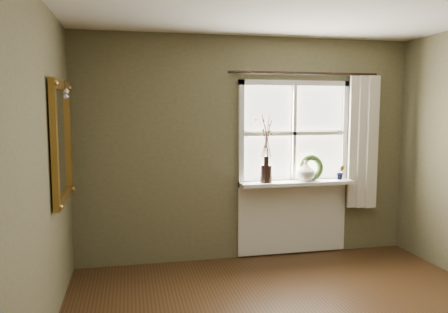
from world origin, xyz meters
The scene contains 13 objects.
wall_back centered at (0.00, 2.30, 1.30)m, with size 4.00×0.10×2.60m, color brown.
wall_left centered at (-2.05, 0.00, 1.30)m, with size 0.10×4.50×2.60m, color brown.
window_frame centered at (0.55, 2.23, 1.48)m, with size 1.36×0.06×1.24m.
window_sill centered at (0.55, 2.12, 0.90)m, with size 1.36×0.26×0.04m, color silver.
window_apron centered at (0.55, 2.23, 0.46)m, with size 1.36×0.04×0.88m, color silver.
dark_jug centered at (0.17, 2.12, 1.02)m, with size 0.14×0.14×0.21m, color black.
cream_vase centered at (0.66, 2.12, 1.04)m, with size 0.23×0.23×0.24m, color beige.
wreath centered at (0.76, 2.16, 1.04)m, with size 0.31×0.31×0.08m, color #2D421D.
potted_plant_left centered at (0.14, 2.12, 0.99)m, with size 0.08×0.05×0.15m, color #2D421D.
potted_plant_right centered at (1.11, 2.12, 1.01)m, with size 0.10×0.08×0.18m, color #2D421D.
curtain centered at (1.39, 2.13, 1.37)m, with size 0.36×0.12×1.59m, color beige.
curtain_rod centered at (0.65, 2.17, 2.18)m, with size 0.03×0.03×1.84m, color black.
gilt_mirror centered at (-1.96, 1.48, 1.47)m, with size 0.10×0.92×1.09m.
Camera 1 is at (-1.36, -2.66, 1.76)m, focal length 35.00 mm.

